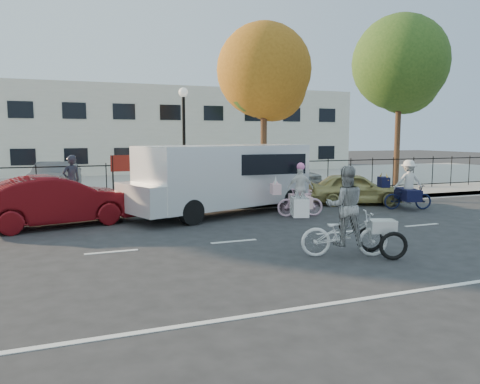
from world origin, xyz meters
name	(u,v)px	position (x,y,z in m)	size (l,w,h in m)	color
ground	(234,242)	(0.00, 0.00, 0.00)	(120.00, 120.00, 0.00)	#333334
road_markings	(234,241)	(0.00, 0.00, 0.01)	(60.00, 9.52, 0.01)	silver
curb	(184,210)	(0.00, 5.05, 0.07)	(60.00, 0.10, 0.15)	#A8A399
sidewalk	(177,205)	(0.00, 6.10, 0.07)	(60.00, 2.20, 0.15)	#A8A399
parking_lot	(138,183)	(0.00, 15.00, 0.07)	(60.00, 15.60, 0.15)	#A8A399
iron_fence	(170,181)	(0.00, 7.20, 0.90)	(58.00, 0.06, 1.50)	black
building	(116,131)	(0.00, 25.00, 3.00)	(34.00, 10.00, 6.00)	silver
lamppost	(184,124)	(0.50, 6.80, 3.11)	(0.36, 0.36, 4.33)	black
street_sign	(122,170)	(-1.85, 6.80, 1.42)	(0.85, 0.06, 1.80)	black
zebra_trike	(345,222)	(1.78, -2.24, 0.77)	(2.33, 1.50, 2.01)	white
unicorn_bike	(299,197)	(3.32, 2.70, 0.66)	(1.81, 1.29, 1.79)	#F3B9D4
bull_bike	(407,190)	(7.67, 2.60, 0.72)	(1.99, 1.41, 1.80)	black
white_van	(222,176)	(1.15, 4.16, 1.29)	(7.11, 4.08, 2.34)	white
red_sedan	(57,201)	(-4.13, 3.80, 0.75)	(1.58, 4.54, 1.49)	#620B10
gold_sedan	(354,188)	(6.67, 4.41, 0.62)	(1.46, 3.62, 1.23)	tan
pedestrian	(72,181)	(-3.64, 6.80, 1.07)	(0.67, 0.44, 1.83)	black
lot_car_c	(54,178)	(-4.26, 11.24, 0.83)	(1.44, 4.14, 1.36)	#51555A
lot_car_d	(293,173)	(7.01, 10.22, 0.76)	(1.45, 3.60, 1.23)	#B0B3B8
tree_mid	(266,75)	(4.58, 8.16, 5.27)	(4.11, 4.11, 7.53)	#442D1D
tree_east	(402,68)	(11.94, 8.26, 6.00)	(4.67, 4.67, 8.56)	#442D1D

